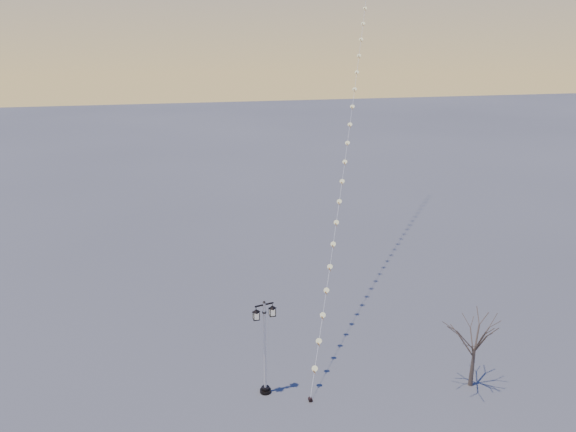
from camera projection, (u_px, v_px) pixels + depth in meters
name	position (u px, v px, depth m)	size (l,w,h in m)	color
ground	(309.00, 401.00, 27.75)	(300.00, 300.00, 0.00)	#4E4F50
street_lamp	(265.00, 343.00, 27.54)	(1.34, 0.66, 5.35)	black
bare_tree	(476.00, 339.00, 28.18)	(2.46, 2.46, 4.09)	#483B2E
kite_train	(357.00, 57.00, 39.85)	(16.93, 33.86, 33.49)	black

